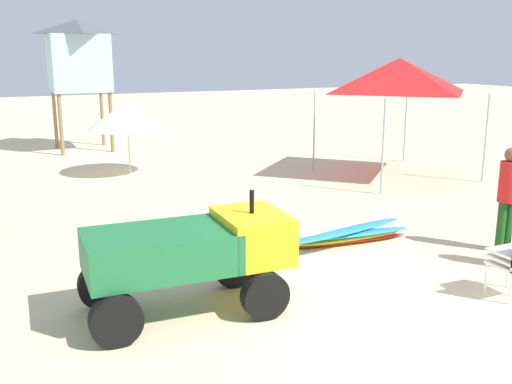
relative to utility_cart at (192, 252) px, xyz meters
The scene contains 7 objects.
ground 2.27m from the utility_cart, 27.88° to the right, with size 80.00×80.00×0.00m, color beige.
utility_cart is the anchor object (origin of this frame).
surfboard_pile 3.56m from the utility_cart, 23.29° to the left, with size 2.49×0.84×0.32m.
lifeguard_near_center 5.39m from the utility_cart, ahead, with size 0.32×0.32×1.72m.
popup_canopy 9.58m from the utility_cart, 37.22° to the left, with size 3.15×3.15×3.04m.
lifeguard_tower 13.55m from the utility_cart, 86.91° to the left, with size 1.98×1.98×4.18m.
beach_umbrella_left 8.91m from the utility_cart, 82.18° to the left, with size 2.12×2.12×1.95m.
Camera 1 is at (-4.04, -5.61, 3.21)m, focal length 41.26 mm.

